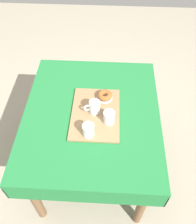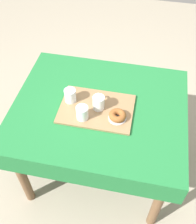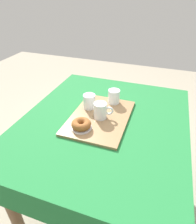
# 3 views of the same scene
# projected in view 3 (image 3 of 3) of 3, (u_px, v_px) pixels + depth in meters

# --- Properties ---
(ground_plane) EXTENTS (6.00, 6.00, 0.00)m
(ground_plane) POSITION_uv_depth(u_px,v_px,m) (102.00, 197.00, 1.57)
(ground_plane) COLOR gray
(dining_table) EXTENTS (1.11, 0.93, 0.74)m
(dining_table) POSITION_uv_depth(u_px,v_px,m) (104.00, 135.00, 1.22)
(dining_table) COLOR #1E6B33
(dining_table) RESTS_ON ground
(serving_tray) EXTENTS (0.46, 0.32, 0.01)m
(serving_tray) POSITION_uv_depth(u_px,v_px,m) (100.00, 117.00, 1.17)
(serving_tray) COLOR olive
(serving_tray) RESTS_ON dining_table
(tea_mug_left) EXTENTS (0.07, 0.11, 0.09)m
(tea_mug_left) POSITION_uv_depth(u_px,v_px,m) (101.00, 111.00, 1.13)
(tea_mug_left) COLOR white
(tea_mug_left) RESTS_ON serving_tray
(water_glass_near) EXTENTS (0.07, 0.07, 0.09)m
(water_glass_near) POSITION_uv_depth(u_px,v_px,m) (114.00, 97.00, 1.28)
(water_glass_near) COLOR white
(water_glass_near) RESTS_ON serving_tray
(water_glass_far) EXTENTS (0.07, 0.07, 0.09)m
(water_glass_far) POSITION_uv_depth(u_px,v_px,m) (89.00, 102.00, 1.22)
(water_glass_far) COLOR white
(water_glass_far) RESTS_ON serving_tray
(donut_plate_left) EXTENTS (0.11, 0.11, 0.01)m
(donut_plate_left) POSITION_uv_depth(u_px,v_px,m) (81.00, 128.00, 1.07)
(donut_plate_left) COLOR silver
(donut_plate_left) RESTS_ON serving_tray
(sugar_donut_left) EXTENTS (0.10, 0.10, 0.04)m
(sugar_donut_left) POSITION_uv_depth(u_px,v_px,m) (81.00, 124.00, 1.06)
(sugar_donut_left) COLOR brown
(sugar_donut_left) RESTS_ON donut_plate_left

